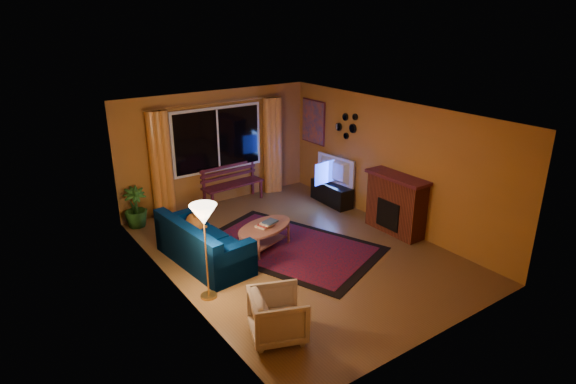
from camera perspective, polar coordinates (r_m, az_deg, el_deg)
floor at (r=8.73m, az=1.14°, el=-7.10°), size 4.50×6.00×0.02m
ceiling at (r=7.88m, az=1.27°, el=9.35°), size 4.50×6.00×0.02m
wall_back at (r=10.68m, az=-8.40°, el=5.20°), size 4.50×0.02×2.50m
wall_left at (r=7.21m, az=-13.49°, el=-2.83°), size 0.02×6.00×2.50m
wall_right at (r=9.66m, az=12.11°, el=3.31°), size 0.02×6.00×2.50m
window at (r=10.57m, az=-8.30°, el=6.17°), size 2.00×0.02×1.30m
curtain_rod at (r=10.37m, az=-8.41°, el=10.41°), size 3.20×0.03×0.03m
curtain_left at (r=10.10m, az=-14.86°, el=3.05°), size 0.36×0.36×2.24m
curtain_right at (r=11.25m, az=-1.91°, el=5.52°), size 0.36×0.36×2.24m
bench at (r=10.87m, az=-6.48°, el=-0.17°), size 1.46×0.52×0.43m
potted_plant at (r=10.01m, az=-17.64°, el=-1.76°), size 0.47×0.47×0.81m
sofa at (r=8.33m, az=-9.96°, el=-5.76°), size 1.02×2.01×0.78m
dog at (r=8.62m, az=-11.00°, el=-3.37°), size 0.39×0.46×0.42m
armchair at (r=6.47m, az=-1.20°, el=-14.15°), size 0.86×0.89×0.72m
floor_lamp at (r=7.17m, az=-9.69°, el=-7.07°), size 0.31×0.31×1.50m
rug at (r=8.85m, az=0.03°, el=-6.51°), size 3.03×3.69×0.02m
coffee_table at (r=8.75m, az=-2.76°, el=-5.36°), size 1.51×1.51×0.44m
tv_console at (r=10.81m, az=5.19°, el=-0.17°), size 0.41×1.12×0.46m
television at (r=10.63m, az=5.28°, el=2.53°), size 0.26×1.07×0.61m
fireplace at (r=9.49m, az=12.67°, el=-1.55°), size 0.40×1.20×1.10m
mirror_cluster at (r=10.38m, az=6.91°, el=7.95°), size 0.06×0.60×0.56m
painting at (r=11.28m, az=3.01°, el=8.31°), size 0.04×0.76×0.96m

